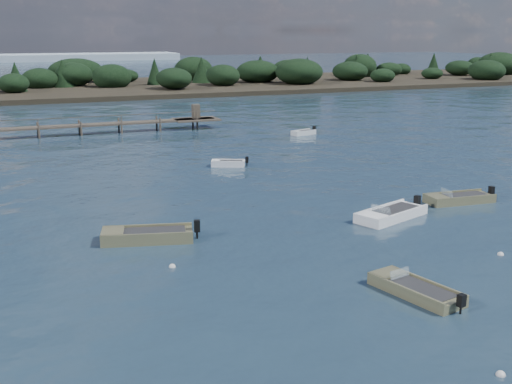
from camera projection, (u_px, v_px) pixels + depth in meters
name	position (u px, v px, depth m)	size (l,w,h in m)	color
ground	(139.00, 117.00, 82.77)	(400.00, 400.00, 0.00)	#172736
dinghy_mid_white_a	(391.00, 216.00, 38.17)	(5.32, 3.45, 1.24)	white
tender_far_white	(228.00, 165.00, 52.77)	(3.03, 2.13, 1.04)	white
dinghy_mid_grey	(147.00, 238.00, 34.08)	(5.29, 2.91, 1.31)	#73704D
tender_far_grey_b	(303.00, 133.00, 68.69)	(3.11, 1.74, 1.04)	silver
dinghy_near_olive	(415.00, 292.00, 27.11)	(2.46, 4.61, 1.10)	#73704D
dinghy_mid_white_b	(459.00, 200.00, 41.72)	(4.87, 2.03, 1.20)	#73704D
buoy_a	(501.00, 375.00, 20.81)	(0.32, 0.32, 0.32)	silver
buoy_b	(500.00, 255.00, 31.98)	(0.32, 0.32, 0.32)	silver
buoy_c	(172.00, 267.00, 30.32)	(0.32, 0.32, 0.32)	silver
buoy_e	(225.00, 162.00, 54.50)	(0.32, 0.32, 0.32)	silver
far_headland	(221.00, 77.00, 127.34)	(190.00, 40.00, 5.80)	black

